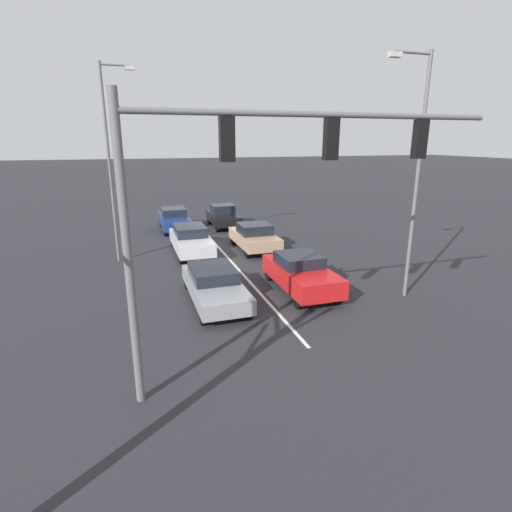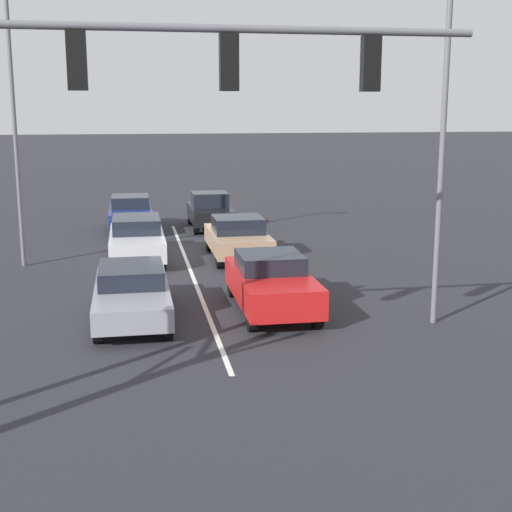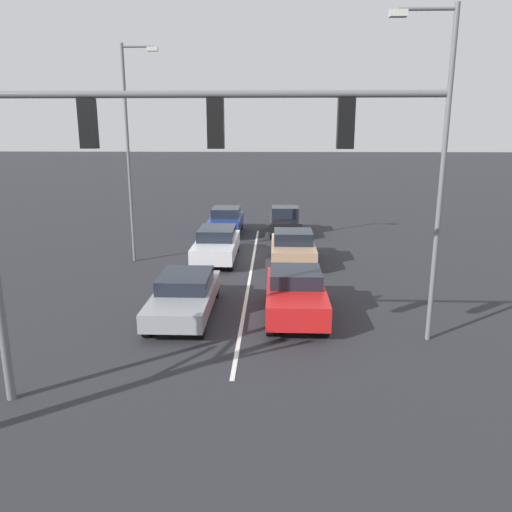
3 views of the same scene
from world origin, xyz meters
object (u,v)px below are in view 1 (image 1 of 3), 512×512
at_px(car_tan_leftlane_second, 254,236).
at_px(street_lamp_left_shoulder, 415,166).
at_px(street_lamp_right_shoulder, 111,155).
at_px(car_red_leftlane_front, 301,273).
at_px(car_gray_midlane_front, 214,284).
at_px(car_black_leftlane_third, 223,216).
at_px(car_navy_midlane_third, 174,219).
at_px(traffic_signal_gantry, 255,178).
at_px(car_silver_midlane_second, 191,239).

xyz_separation_m(car_tan_leftlane_second, street_lamp_left_shoulder, (-3.48, 8.50, 4.32)).
bearing_deg(street_lamp_right_shoulder, car_red_leftlane_front, 136.13).
bearing_deg(street_lamp_right_shoulder, street_lamp_left_shoulder, 141.25).
height_order(car_tan_leftlane_second, street_lamp_left_shoulder, street_lamp_left_shoulder).
height_order(car_red_leftlane_front, car_tan_leftlane_second, car_red_leftlane_front).
bearing_deg(car_red_leftlane_front, car_gray_midlane_front, 0.49).
distance_m(car_black_leftlane_third, street_lamp_left_shoulder, 16.12).
bearing_deg(car_navy_midlane_third, traffic_signal_gantry, 89.48).
bearing_deg(car_red_leftlane_front, car_silver_midlane_second, -64.55).
bearing_deg(traffic_signal_gantry, car_red_leftlane_front, -124.25).
bearing_deg(car_gray_midlane_front, car_red_leftlane_front, -179.51).
bearing_deg(car_tan_leftlane_second, car_silver_midlane_second, -6.67).
distance_m(car_navy_midlane_third, car_black_leftlane_third, 3.47).
bearing_deg(car_silver_midlane_second, car_gray_midlane_front, 88.14).
height_order(car_tan_leftlane_second, car_black_leftlane_third, car_black_leftlane_third).
distance_m(car_red_leftlane_front, traffic_signal_gantry, 7.97).
relative_size(street_lamp_right_shoulder, street_lamp_left_shoulder, 1.05).
height_order(car_navy_midlane_third, street_lamp_left_shoulder, street_lamp_left_shoulder).
height_order(car_gray_midlane_front, street_lamp_left_shoulder, street_lamp_left_shoulder).
height_order(car_red_leftlane_front, street_lamp_left_shoulder, street_lamp_left_shoulder).
distance_m(car_gray_midlane_front, street_lamp_right_shoulder, 8.93).
bearing_deg(street_lamp_right_shoulder, car_silver_midlane_second, -174.77).
height_order(car_silver_midlane_second, car_navy_midlane_third, car_navy_midlane_third).
relative_size(car_silver_midlane_second, street_lamp_left_shoulder, 0.52).
xyz_separation_m(car_navy_midlane_third, street_lamp_left_shoulder, (-7.18, 15.10, 4.32)).
xyz_separation_m(car_red_leftlane_front, car_tan_leftlane_second, (-0.14, -6.72, -0.00)).
height_order(car_tan_leftlane_second, car_silver_midlane_second, car_tan_leftlane_second).
distance_m(car_gray_midlane_front, car_red_leftlane_front, 3.63).
height_order(car_black_leftlane_third, traffic_signal_gantry, traffic_signal_gantry).
height_order(car_gray_midlane_front, car_black_leftlane_third, car_black_leftlane_third).
xyz_separation_m(car_tan_leftlane_second, traffic_signal_gantry, (3.87, 12.20, 4.43)).
relative_size(car_gray_midlane_front, car_silver_midlane_second, 1.01).
xyz_separation_m(car_gray_midlane_front, street_lamp_left_shoulder, (-7.24, 1.75, 4.40)).
xyz_separation_m(car_tan_leftlane_second, car_black_leftlane_third, (0.23, -6.58, 0.02)).
distance_m(car_gray_midlane_front, car_black_leftlane_third, 13.79).
xyz_separation_m(car_red_leftlane_front, street_lamp_right_shoulder, (7.07, -6.79, 4.55)).
distance_m(car_tan_leftlane_second, car_silver_midlane_second, 3.56).
distance_m(car_tan_leftlane_second, car_black_leftlane_third, 6.59).
relative_size(car_silver_midlane_second, car_black_leftlane_third, 1.17).
height_order(car_silver_midlane_second, street_lamp_left_shoulder, street_lamp_left_shoulder).
height_order(car_silver_midlane_second, car_black_leftlane_third, car_black_leftlane_third).
relative_size(car_silver_midlane_second, car_navy_midlane_third, 1.09).
bearing_deg(street_lamp_left_shoulder, car_silver_midlane_second, -51.81).
bearing_deg(car_black_leftlane_third, car_silver_midlane_second, 61.84).
bearing_deg(car_navy_midlane_third, street_lamp_right_shoulder, 61.74).
distance_m(car_gray_midlane_front, car_navy_midlane_third, 13.35).
height_order(car_gray_midlane_front, car_red_leftlane_front, car_red_leftlane_front).
bearing_deg(street_lamp_left_shoulder, car_tan_leftlane_second, -67.74).
height_order(car_black_leftlane_third, street_lamp_right_shoulder, street_lamp_right_shoulder).
bearing_deg(car_silver_midlane_second, car_tan_leftlane_second, 173.33).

